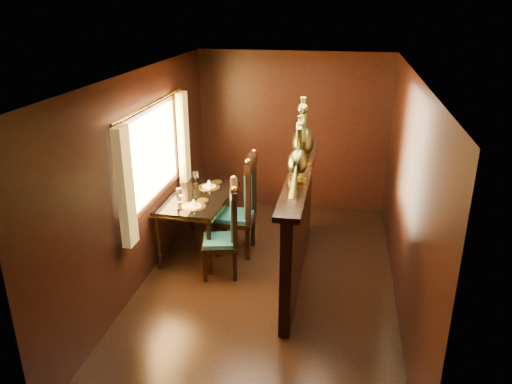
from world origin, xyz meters
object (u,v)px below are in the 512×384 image
peacock_left (298,151)px  peacock_right (304,129)px  chair_left (229,227)px  dining_table (198,201)px  chair_right (245,202)px

peacock_left → peacock_right: bearing=90.0°
chair_left → peacock_right: 1.48m
dining_table → peacock_left: size_ratio=1.96×
chair_left → peacock_left: peacock_left is taller
peacock_right → chair_right: bearing=168.6°
chair_left → chair_right: 0.60m
chair_left → peacock_left: 1.37m
chair_left → chair_right: bearing=68.0°
peacock_left → peacock_right: 0.66m
chair_left → peacock_right: bearing=13.7°
dining_table → chair_left: 0.78m
dining_table → peacock_right: 1.75m
chair_left → chair_right: (0.08, 0.59, 0.09)m
peacock_left → peacock_right: size_ratio=0.83×
chair_right → peacock_right: (0.75, -0.15, 1.05)m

